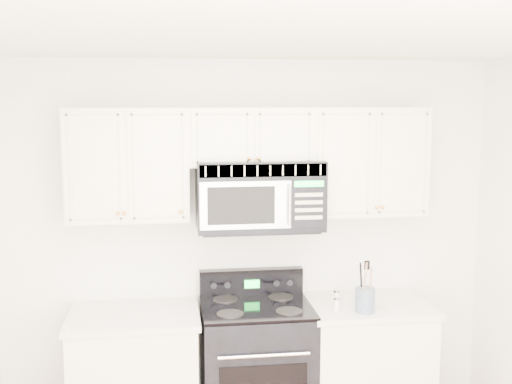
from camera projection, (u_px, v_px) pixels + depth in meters
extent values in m
cube|color=silver|center=(298.00, 33.00, 2.71)|extent=(3.50, 3.50, 0.01)
cube|color=white|center=(247.00, 243.00, 4.61)|extent=(3.50, 0.01, 2.60)
cube|color=silver|center=(136.00, 382.00, 4.32)|extent=(0.82, 0.63, 0.88)
cube|color=beige|center=(134.00, 316.00, 4.25)|extent=(0.86, 0.65, 0.04)
cube|color=silver|center=(365.00, 368.00, 4.53)|extent=(0.82, 0.63, 0.88)
cube|color=beige|center=(367.00, 305.00, 4.47)|extent=(0.86, 0.65, 0.04)
cube|color=black|center=(257.00, 372.00, 4.42)|extent=(0.74, 0.64, 0.92)
cylinder|color=silver|center=(264.00, 356.00, 4.04)|extent=(0.59, 0.02, 0.02)
cube|color=black|center=(257.00, 307.00, 4.35)|extent=(0.74, 0.64, 0.02)
cube|color=black|center=(251.00, 282.00, 4.61)|extent=(0.74, 0.08, 0.20)
cube|color=#17D939|center=(252.00, 284.00, 4.57)|extent=(0.11, 0.00, 0.06)
cube|color=silver|center=(128.00, 164.00, 4.25)|extent=(0.80, 0.33, 0.75)
cube|color=silver|center=(367.00, 161.00, 4.47)|extent=(0.80, 0.33, 0.75)
cube|color=silver|center=(250.00, 136.00, 4.34)|extent=(0.84, 0.33, 0.39)
sphere|color=gold|center=(124.00, 213.00, 4.11)|extent=(0.03, 0.03, 0.03)
sphere|color=gold|center=(181.00, 212.00, 4.16)|extent=(0.03, 0.03, 0.03)
sphere|color=gold|center=(325.00, 208.00, 4.29)|extent=(0.03, 0.03, 0.03)
sphere|color=gold|center=(377.00, 207.00, 4.33)|extent=(0.03, 0.03, 0.03)
sphere|color=gold|center=(249.00, 159.00, 4.17)|extent=(0.03, 0.03, 0.03)
sphere|color=gold|center=(259.00, 159.00, 4.18)|extent=(0.03, 0.03, 0.03)
cylinder|color=red|center=(255.00, 167.00, 4.18)|extent=(0.01, 0.00, 0.11)
sphere|color=gold|center=(255.00, 176.00, 4.19)|extent=(0.04, 0.04, 0.04)
cube|color=black|center=(259.00, 194.00, 4.35)|extent=(0.85, 0.42, 0.47)
cube|color=beige|center=(264.00, 171.00, 4.13)|extent=(0.83, 0.01, 0.08)
cube|color=#B1B1B6|center=(246.00, 205.00, 4.13)|extent=(0.59, 0.01, 0.31)
cube|color=black|center=(241.00, 206.00, 4.12)|extent=(0.44, 0.01, 0.25)
cube|color=black|center=(309.00, 204.00, 4.19)|extent=(0.23, 0.01, 0.31)
cube|color=#17D939|center=(309.00, 184.00, 4.16)|extent=(0.19, 0.00, 0.04)
cylinder|color=silver|center=(290.00, 205.00, 4.13)|extent=(0.02, 0.02, 0.27)
cylinder|color=slate|center=(365.00, 300.00, 4.26)|extent=(0.13, 0.13, 0.16)
cylinder|color=#9A6E4E|center=(371.00, 288.00, 4.25)|extent=(0.01, 0.01, 0.28)
cylinder|color=black|center=(361.00, 285.00, 4.27)|extent=(0.01, 0.01, 0.31)
cylinder|color=#9A6E4E|center=(364.00, 287.00, 4.21)|extent=(0.01, 0.01, 0.33)
cylinder|color=silver|center=(337.00, 299.00, 4.41)|extent=(0.04, 0.04, 0.09)
cylinder|color=silver|center=(337.00, 291.00, 4.40)|extent=(0.05, 0.05, 0.02)
cylinder|color=silver|center=(336.00, 305.00, 4.29)|extent=(0.04, 0.04, 0.08)
cylinder|color=silver|center=(337.00, 298.00, 4.29)|extent=(0.04, 0.04, 0.01)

